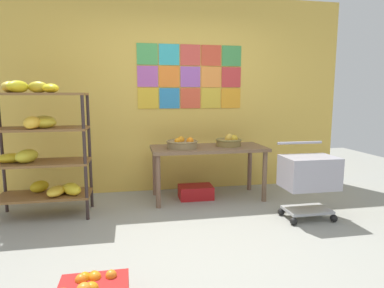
% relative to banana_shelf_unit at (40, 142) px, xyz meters
% --- Properties ---
extents(ground, '(9.71, 9.71, 0.00)m').
position_rel_banana_shelf_unit_xyz_m(ground, '(1.61, -1.07, -0.84)').
color(ground, gray).
extents(back_wall_with_art, '(4.92, 0.07, 2.72)m').
position_rel_banana_shelf_unit_xyz_m(back_wall_with_art, '(1.62, 0.82, 0.52)').
color(back_wall_with_art, gold).
rests_on(back_wall_with_art, ground).
extents(banana_shelf_unit, '(1.00, 0.52, 1.51)m').
position_rel_banana_shelf_unit_xyz_m(banana_shelf_unit, '(0.00, 0.00, 0.00)').
color(banana_shelf_unit, '#332724').
rests_on(banana_shelf_unit, ground).
extents(display_table, '(1.48, 0.66, 0.69)m').
position_rel_banana_shelf_unit_xyz_m(display_table, '(1.97, 0.29, -0.24)').
color(display_table, brown).
rests_on(display_table, ground).
extents(fruit_basket_right, '(0.40, 0.40, 0.15)m').
position_rel_banana_shelf_unit_xyz_m(fruit_basket_right, '(1.62, 0.23, -0.09)').
color(fruit_basket_right, olive).
rests_on(fruit_basket_right, display_table).
extents(fruit_basket_back_left, '(0.34, 0.34, 0.16)m').
position_rel_banana_shelf_unit_xyz_m(fruit_basket_back_left, '(2.26, 0.30, -0.09)').
color(fruit_basket_back_left, olive).
rests_on(fruit_basket_back_left, display_table).
extents(produce_crate_under_table, '(0.44, 0.29, 0.17)m').
position_rel_banana_shelf_unit_xyz_m(produce_crate_under_table, '(1.81, 0.30, -0.76)').
color(produce_crate_under_table, '#B0171A').
rests_on(produce_crate_under_table, ground).
extents(shopping_cart, '(0.57, 0.44, 0.83)m').
position_rel_banana_shelf_unit_xyz_m(shopping_cart, '(2.88, -0.63, -0.35)').
color(shopping_cart, black).
rests_on(shopping_cart, ground).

